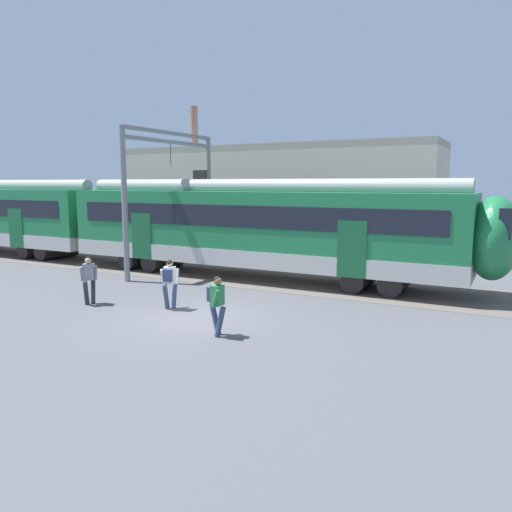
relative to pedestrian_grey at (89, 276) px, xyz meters
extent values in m
plane|color=#515156|center=(4.22, 0.17, -0.99)|extent=(160.00, 160.00, 0.00)
cube|color=#605951|center=(-8.34, 6.90, -0.98)|extent=(80.00, 4.40, 0.01)
cube|color=#B7B7B2|center=(2.66, 6.90, 0.06)|extent=(18.00, 3.06, 0.70)
cube|color=#1E7542|center=(2.66, 6.90, 1.61)|extent=(18.00, 3.00, 2.40)
cube|color=black|center=(2.66, 5.39, 1.81)|extent=(16.56, 0.03, 0.90)
cube|color=#165731|center=(7.61, 5.38, 0.76)|extent=(1.10, 0.04, 2.10)
cube|color=#165731|center=(-2.29, 5.38, 0.76)|extent=(1.10, 0.04, 2.10)
cylinder|color=#9C9C97|center=(2.66, 6.90, 2.99)|extent=(17.64, 0.70, 0.70)
cube|color=black|center=(-0.04, 6.90, 3.54)|extent=(0.70, 0.12, 0.40)
cylinder|color=black|center=(8.94, 6.90, -0.54)|extent=(0.90, 2.40, 0.90)
cylinder|color=black|center=(7.54, 6.90, -0.54)|extent=(0.90, 2.40, 0.90)
cylinder|color=black|center=(-2.22, 6.90, -0.54)|extent=(0.90, 2.40, 0.90)
cylinder|color=black|center=(-3.62, 6.90, -0.54)|extent=(0.90, 2.40, 0.90)
ellipsoid|color=#1E7542|center=(12.21, 6.90, 1.26)|extent=(1.80, 2.85, 2.95)
cube|color=black|center=(12.56, 6.90, 1.86)|extent=(0.40, 2.40, 1.00)
cube|color=#165731|center=(-10.99, 5.38, 0.76)|extent=(1.10, 0.04, 2.10)
cylinder|color=black|center=(-9.66, 6.90, -0.54)|extent=(0.90, 2.40, 0.90)
cylinder|color=black|center=(-11.06, 6.90, -0.54)|extent=(0.90, 2.40, 0.90)
cylinder|color=#28282D|center=(0.02, -0.18, -0.56)|extent=(0.33, 0.38, 0.87)
cylinder|color=#28282D|center=(0.01, 0.15, -0.56)|extent=(0.33, 0.38, 0.87)
cube|color=gray|center=(0.01, -0.02, 0.15)|extent=(0.43, 0.40, 0.56)
cylinder|color=gray|center=(0.15, 0.17, 0.10)|extent=(0.22, 0.25, 0.52)
cylinder|color=gray|center=(-0.12, -0.21, 0.10)|extent=(0.22, 0.25, 0.52)
sphere|color=tan|center=(0.02, -0.03, 0.54)|extent=(0.22, 0.22, 0.22)
sphere|color=black|center=(0.01, -0.02, 0.57)|extent=(0.20, 0.20, 0.20)
cube|color=maroon|center=(-0.09, 0.13, 0.17)|extent=(0.32, 0.29, 0.40)
cylinder|color=navy|center=(2.89, 0.96, -0.56)|extent=(0.24, 0.38, 0.87)
cylinder|color=navy|center=(2.80, 0.64, -0.56)|extent=(0.24, 0.38, 0.87)
cube|color=silver|center=(2.84, 0.80, 0.15)|extent=(0.41, 0.33, 0.56)
cylinder|color=silver|center=(2.65, 0.66, 0.10)|extent=(0.15, 0.26, 0.52)
cylinder|color=silver|center=(3.03, 0.94, 0.10)|extent=(0.15, 0.26, 0.52)
sphere|color=tan|center=(2.84, 0.82, 0.54)|extent=(0.22, 0.22, 0.22)
sphere|color=black|center=(2.84, 0.80, 0.57)|extent=(0.20, 0.20, 0.20)
cube|color=navy|center=(2.89, 0.63, 0.17)|extent=(0.31, 0.23, 0.40)
cylinder|color=navy|center=(5.98, -1.09, -0.56)|extent=(0.36, 0.16, 0.87)
cylinder|color=navy|center=(5.70, -0.90, -0.56)|extent=(0.36, 0.16, 0.87)
cube|color=#2D7F47|center=(5.84, -1.00, 0.15)|extent=(0.25, 0.37, 0.56)
cylinder|color=#2D7F47|center=(5.77, -0.77, 0.10)|extent=(0.25, 0.10, 0.52)
cylinder|color=#2D7F47|center=(5.91, -1.22, 0.10)|extent=(0.25, 0.10, 0.52)
sphere|color=brown|center=(5.86, -1.00, 0.54)|extent=(0.22, 0.22, 0.22)
sphere|color=black|center=(5.84, -1.00, 0.57)|extent=(0.20, 0.20, 0.20)
cube|color=navy|center=(5.66, -0.99, 0.17)|extent=(0.17, 0.28, 0.40)
cylinder|color=gray|center=(-1.68, 3.70, 2.26)|extent=(0.24, 0.24, 6.50)
cylinder|color=gray|center=(-1.68, 10.10, 2.26)|extent=(0.24, 0.24, 6.50)
cube|color=gray|center=(-1.68, 6.90, 5.46)|extent=(0.20, 6.40, 0.16)
cube|color=gray|center=(-1.68, 6.90, 5.06)|extent=(0.20, 6.40, 0.16)
cylinder|color=black|center=(-1.68, 6.90, 4.46)|extent=(0.03, 0.03, 1.00)
cube|color=beige|center=(-0.73, 16.09, 2.01)|extent=(19.90, 5.00, 6.00)
cube|color=#9F9686|center=(-0.73, 16.09, 5.21)|extent=(19.90, 5.00, 0.40)
cylinder|color=#8C6656|center=(-6.70, 16.09, 6.61)|extent=(0.50, 0.50, 3.20)
camera|label=1|loc=(12.96, -12.20, 3.17)|focal=35.00mm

